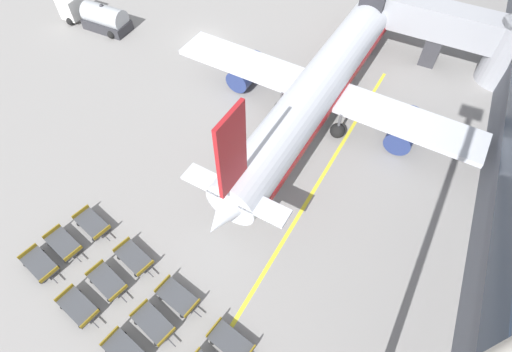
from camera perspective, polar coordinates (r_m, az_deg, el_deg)
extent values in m
plane|color=gray|center=(47.24, -7.45, 18.66)|extent=(500.00, 500.00, 0.00)
cylinder|color=#A8AAB2|center=(46.39, 32.53, 14.44)|extent=(4.17, 4.17, 6.01)
cube|color=#A8AAB2|center=(45.19, 25.15, 19.35)|extent=(13.71, 3.33, 3.01)
cube|color=#2D2D33|center=(45.73, 16.61, 22.45)|extent=(2.57, 4.26, 3.61)
cube|color=#38383D|center=(46.69, 23.85, 16.35)|extent=(1.70, 2.56, 3.00)
cylinder|color=silver|center=(37.05, 10.21, 14.14)|extent=(6.69, 32.63, 3.82)
cone|color=silver|center=(26.98, -3.82, -4.40)|extent=(4.03, 4.89, 3.63)
cube|color=red|center=(23.39, -3.51, 3.48)|extent=(0.53, 2.88, 6.04)
cube|color=silver|center=(26.85, -3.03, -2.58)|extent=(8.06, 2.19, 0.24)
cube|color=silver|center=(36.62, 9.18, 12.04)|extent=(28.63, 6.24, 0.44)
cylinder|color=navy|center=(36.72, 20.40, 6.18)|extent=(2.65, 4.31, 2.29)
cylinder|color=navy|center=(40.37, -1.30, 14.72)|extent=(2.65, 4.31, 2.29)
cube|color=red|center=(37.46, 10.06, 13.34)|extent=(6.48, 29.41, 0.69)
cylinder|color=#56565B|center=(46.09, 15.18, 18.73)|extent=(0.24, 0.24, 1.85)
sphere|color=black|center=(46.59, 14.93, 17.79)|extent=(1.34, 1.34, 1.34)
cylinder|color=#56565B|center=(35.32, 11.81, 7.41)|extent=(0.24, 0.24, 1.85)
sphere|color=black|center=(35.97, 11.57, 6.38)|extent=(1.34, 1.34, 1.34)
cylinder|color=#56565B|center=(36.72, 3.67, 10.68)|extent=(0.24, 0.24, 1.85)
sphere|color=black|center=(37.34, 3.59, 9.63)|extent=(1.34, 1.34, 1.34)
cube|color=white|center=(54.05, -24.74, 21.16)|extent=(2.11, 2.67, 2.31)
cube|color=#333338|center=(51.35, -20.46, 19.62)|extent=(5.29, 2.74, 1.09)
cylinder|color=#ADB2B7|center=(50.82, -20.82, 20.64)|extent=(5.02, 2.39, 2.28)
sphere|color=#333338|center=(50.28, -21.22, 21.72)|extent=(0.44, 0.44, 0.44)
sphere|color=black|center=(55.05, -23.23, 20.88)|extent=(0.90, 0.90, 0.90)
sphere|color=black|center=(53.70, -24.99, 19.41)|extent=(0.90, 0.90, 0.90)
sphere|color=black|center=(51.15, -18.15, 20.04)|extent=(0.90, 0.90, 0.90)
sphere|color=black|center=(49.69, -19.95, 18.48)|extent=(0.90, 0.90, 0.90)
cube|color=#424449|center=(31.86, -28.55, -10.98)|extent=(3.06, 2.08, 0.10)
cube|color=olive|center=(30.89, -27.44, -12.38)|extent=(0.43, 1.41, 0.32)
cube|color=olive|center=(32.52, -29.88, -9.30)|extent=(0.43, 1.41, 0.32)
cube|color=#333338|center=(30.94, -26.83, -13.11)|extent=(0.69, 0.23, 0.06)
sphere|color=black|center=(31.60, -28.28, -13.09)|extent=(0.36, 0.36, 0.36)
sphere|color=black|center=(31.58, -26.51, -11.71)|extent=(0.36, 0.36, 0.36)
sphere|color=black|center=(32.75, -30.01, -10.86)|extent=(0.36, 0.36, 0.36)
sphere|color=black|center=(32.74, -28.30, -9.54)|extent=(0.36, 0.36, 0.36)
cube|color=#424449|center=(29.36, -24.11, -16.66)|extent=(3.04, 2.04, 0.10)
cube|color=olive|center=(28.52, -22.65, -18.30)|extent=(0.41, 1.42, 0.32)
cube|color=olive|center=(29.87, -25.75, -14.78)|extent=(0.41, 1.42, 0.32)
cube|color=#333338|center=(28.64, -21.96, -19.06)|extent=(0.69, 0.22, 0.06)
sphere|color=black|center=(29.22, -23.69, -18.98)|extent=(0.36, 0.36, 0.36)
sphere|color=black|center=(29.21, -21.78, -17.41)|extent=(0.36, 0.36, 0.36)
sphere|color=black|center=(30.18, -25.87, -16.44)|extent=(0.36, 0.36, 0.36)
sphere|color=black|center=(30.17, -24.03, -14.94)|extent=(0.36, 0.36, 0.36)
cube|color=#424449|center=(27.41, -18.23, -22.69)|extent=(3.04, 2.03, 0.10)
cube|color=olive|center=(27.74, -20.22, -20.65)|extent=(0.40, 1.42, 0.32)
sphere|color=black|center=(28.13, -20.37, -22.36)|extent=(0.36, 0.36, 0.36)
sphere|color=black|center=(28.13, -18.38, -20.69)|extent=(0.36, 0.36, 0.36)
cube|color=#424449|center=(31.95, -25.83, -8.67)|extent=(3.06, 2.11, 0.10)
cube|color=olive|center=(30.98, -24.66, -10.00)|extent=(0.45, 1.41, 0.32)
cube|color=olive|center=(32.62, -27.20, -7.04)|extent=(0.45, 1.41, 0.32)
cube|color=#333338|center=(31.03, -24.06, -10.74)|extent=(0.69, 0.24, 0.06)
sphere|color=black|center=(31.65, -25.55, -10.76)|extent=(0.36, 0.36, 0.36)
sphere|color=black|center=(31.71, -23.80, -9.39)|extent=(0.36, 0.36, 0.36)
sphere|color=black|center=(32.81, -27.34, -8.61)|extent=(0.36, 0.36, 0.36)
sphere|color=black|center=(32.87, -25.66, -7.29)|extent=(0.36, 0.36, 0.36)
cube|color=#424449|center=(29.38, -20.51, -13.90)|extent=(3.08, 2.16, 0.10)
cube|color=olive|center=(28.55, -19.05, -15.53)|extent=(0.48, 1.40, 0.32)
cube|color=olive|center=(29.89, -22.11, -12.01)|extent=(0.48, 1.40, 0.32)
cube|color=#333338|center=(28.66, -18.41, -16.31)|extent=(0.69, 0.25, 0.06)
sphere|color=black|center=(29.21, -20.16, -16.22)|extent=(0.36, 0.36, 0.36)
sphere|color=black|center=(29.27, -18.23, -14.71)|extent=(0.36, 0.36, 0.36)
sphere|color=black|center=(30.17, -22.31, -13.68)|extent=(0.36, 0.36, 0.36)
sphere|color=black|center=(30.22, -20.45, -12.24)|extent=(0.36, 0.36, 0.36)
cube|color=#424449|center=(27.46, -14.50, -19.67)|extent=(3.07, 2.15, 0.10)
cube|color=olive|center=(26.80, -12.64, -21.51)|extent=(0.47, 1.40, 0.32)
cube|color=olive|center=(27.79, -16.42, -17.61)|extent=(0.47, 1.40, 0.32)
cube|color=#333338|center=(26.99, -11.93, -22.27)|extent=(0.69, 0.25, 0.06)
sphere|color=black|center=(27.44, -13.98, -22.15)|extent=(0.36, 0.36, 0.36)
sphere|color=black|center=(27.51, -11.95, -20.45)|extent=(0.36, 0.36, 0.36)
sphere|color=black|center=(28.14, -16.65, -19.35)|extent=(0.36, 0.36, 0.36)
sphere|color=black|center=(28.22, -14.67, -17.73)|extent=(0.36, 0.36, 0.36)
cube|color=#424449|center=(32.03, -22.38, -6.27)|extent=(3.07, 2.13, 0.10)
cube|color=olive|center=(31.07, -21.12, -7.53)|extent=(0.46, 1.40, 0.32)
cube|color=olive|center=(32.69, -23.80, -4.68)|extent=(0.46, 1.40, 0.32)
cube|color=#333338|center=(31.12, -20.53, -8.26)|extent=(0.69, 0.25, 0.06)
sphere|color=black|center=(31.70, -22.07, -8.33)|extent=(0.36, 0.36, 0.36)
sphere|color=black|center=(31.83, -20.35, -6.97)|extent=(0.36, 0.36, 0.36)
sphere|color=black|center=(32.85, -23.96, -6.26)|extent=(0.36, 0.36, 0.36)
sphere|color=black|center=(32.98, -22.29, -4.95)|extent=(0.36, 0.36, 0.36)
cube|color=#424449|center=(29.60, -17.05, -11.04)|extent=(3.08, 2.17, 0.10)
cube|color=olive|center=(28.77, -15.51, -12.56)|extent=(0.49, 1.40, 0.32)
cube|color=olive|center=(30.11, -18.70, -9.23)|extent=(0.49, 1.40, 0.32)
cube|color=#333338|center=(28.88, -14.88, -13.34)|extent=(0.69, 0.26, 0.06)
sphere|color=black|center=(29.39, -16.66, -13.32)|extent=(0.36, 0.36, 0.36)
sphere|color=black|center=(29.53, -14.80, -11.82)|extent=(0.36, 0.36, 0.36)
sphere|color=black|center=(30.34, -18.91, -10.91)|extent=(0.36, 0.36, 0.36)
sphere|color=black|center=(30.48, -17.10, -9.48)|extent=(0.36, 0.36, 0.36)
cube|color=#424449|center=(27.72, -11.16, -16.56)|extent=(3.03, 2.00, 0.10)
cube|color=olive|center=(27.07, -9.10, -18.14)|extent=(0.39, 1.42, 0.32)
cube|color=olive|center=(28.04, -13.25, -14.71)|extent=(0.39, 1.42, 0.32)
cube|color=#333338|center=(27.26, -8.38, -18.88)|extent=(0.70, 0.21, 0.06)
sphere|color=black|center=(27.64, -10.45, -18.97)|extent=(0.36, 0.36, 0.36)
sphere|color=black|center=(27.83, -8.65, -17.16)|extent=(0.36, 0.36, 0.36)
sphere|color=black|center=(28.33, -13.38, -16.49)|extent=(0.36, 0.36, 0.36)
sphere|color=black|center=(28.52, -11.60, -14.77)|extent=(0.36, 0.36, 0.36)
cube|color=#424449|center=(26.42, -3.63, -22.58)|extent=(3.03, 1.99, 0.10)
cube|color=olive|center=(26.53, -6.06, -20.67)|extent=(0.38, 1.42, 0.32)
sphere|color=black|center=(26.71, -0.93, -23.04)|extent=(0.36, 0.36, 0.36)
sphere|color=black|center=(26.90, -6.22, -22.48)|extent=(0.36, 0.36, 0.36)
sphere|color=black|center=(27.10, -4.41, -20.56)|extent=(0.36, 0.36, 0.36)
cube|color=yellow|center=(33.37, 9.62, 0.22)|extent=(2.98, 30.15, 0.01)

